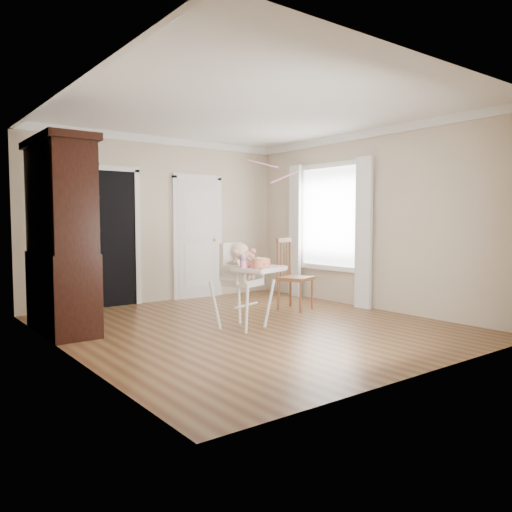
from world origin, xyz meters
TOP-DOWN VIEW (x-y plane):
  - floor at (0.00, 0.00)m, footprint 5.00×5.00m
  - ceiling at (0.00, 0.00)m, footprint 5.00×5.00m
  - wall_back at (0.00, 2.50)m, footprint 4.50×0.00m
  - wall_left at (-2.25, 0.00)m, footprint 0.00×5.00m
  - wall_right at (2.25, 0.00)m, footprint 0.00×5.00m
  - crown_molding at (0.00, 0.00)m, footprint 4.50×5.00m
  - doorway at (-0.90, 2.48)m, footprint 1.06×0.05m
  - closet_door at (0.70, 2.48)m, footprint 0.96×0.09m
  - window_right at (2.18, 0.80)m, footprint 0.13×1.84m
  - high_chair at (-0.15, -0.05)m, footprint 0.83×0.92m
  - baby at (-0.16, -0.02)m, footprint 0.35×0.26m
  - cake at (-0.05, -0.28)m, footprint 0.28×0.28m
  - sippy_cup at (-0.31, -0.27)m, footprint 0.07×0.07m
  - china_cabinet at (-1.99, 1.09)m, footprint 0.61×1.36m
  - dining_chair at (1.24, 0.59)m, footprint 0.56×0.56m
  - streamer at (0.89, 0.90)m, footprint 0.26×0.44m

SIDE VIEW (x-z plane):
  - floor at x=0.00m, z-range 0.00..0.00m
  - dining_chair at x=1.24m, z-range -0.04..1.04m
  - high_chair at x=-0.15m, z-range 0.13..1.21m
  - cake at x=-0.05m, z-range 0.75..0.88m
  - baby at x=-0.16m, z-range 0.59..1.05m
  - sippy_cup at x=-0.31m, z-range 0.74..0.92m
  - closet_door at x=0.70m, z-range -0.04..2.09m
  - doorway at x=-0.90m, z-range 0.00..2.22m
  - china_cabinet at x=-1.99m, z-range 0.00..2.30m
  - window_right at x=2.18m, z-range 0.14..2.44m
  - wall_back at x=0.00m, z-range -0.90..3.60m
  - wall_left at x=-2.25m, z-range -1.15..3.85m
  - wall_right at x=2.25m, z-range -1.15..3.85m
  - streamer at x=0.89m, z-range 2.11..2.26m
  - crown_molding at x=0.00m, z-range 2.58..2.70m
  - ceiling at x=0.00m, z-range 2.70..2.70m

